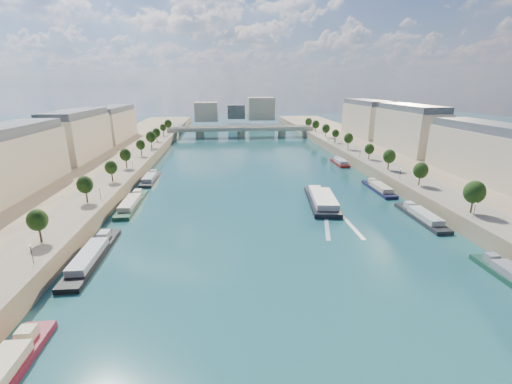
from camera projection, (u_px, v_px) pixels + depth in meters
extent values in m
plane|color=#0C2F38|center=(259.00, 184.00, 141.18)|extent=(700.00, 700.00, 0.00)
cube|color=#9E8460|center=(76.00, 183.00, 133.95)|extent=(44.00, 520.00, 5.00)
cube|color=#9E8460|center=(425.00, 174.00, 146.92)|extent=(44.00, 520.00, 5.00)
cube|color=gray|center=(115.00, 176.00, 134.53)|extent=(14.00, 520.00, 0.10)
cube|color=gray|center=(392.00, 169.00, 144.81)|extent=(14.00, 520.00, 0.10)
cylinder|color=#382B1E|center=(48.00, 231.00, 79.07)|extent=(0.50, 0.50, 3.82)
ellipsoid|color=black|center=(45.00, 217.00, 78.00)|extent=(4.80, 4.80, 5.52)
cylinder|color=#382B1E|center=(87.00, 198.00, 101.87)|extent=(0.50, 0.50, 3.82)
ellipsoid|color=black|center=(85.00, 187.00, 100.79)|extent=(4.80, 4.80, 5.52)
cylinder|color=#382B1E|center=(112.00, 178.00, 124.66)|extent=(0.50, 0.50, 3.82)
ellipsoid|color=black|center=(110.00, 168.00, 123.58)|extent=(4.80, 4.80, 5.52)
cylinder|color=#382B1E|center=(129.00, 163.00, 147.45)|extent=(0.50, 0.50, 3.82)
ellipsoid|color=black|center=(128.00, 155.00, 146.37)|extent=(4.80, 4.80, 5.52)
cylinder|color=#382B1E|center=(141.00, 153.00, 170.24)|extent=(0.50, 0.50, 3.82)
ellipsoid|color=black|center=(141.00, 146.00, 169.16)|extent=(4.80, 4.80, 5.52)
cylinder|color=#382B1E|center=(151.00, 145.00, 193.03)|extent=(0.50, 0.50, 3.82)
ellipsoid|color=black|center=(150.00, 138.00, 191.95)|extent=(4.80, 4.80, 5.52)
cylinder|color=#382B1E|center=(158.00, 138.00, 215.82)|extent=(0.50, 0.50, 3.82)
ellipsoid|color=black|center=(158.00, 133.00, 214.75)|extent=(4.80, 4.80, 5.52)
cylinder|color=#382B1E|center=(164.00, 133.00, 238.62)|extent=(0.50, 0.50, 3.82)
ellipsoid|color=black|center=(164.00, 128.00, 237.54)|extent=(4.80, 4.80, 5.52)
cylinder|color=#382B1E|center=(169.00, 129.00, 261.41)|extent=(0.50, 0.50, 3.82)
ellipsoid|color=black|center=(169.00, 124.00, 260.33)|extent=(4.80, 4.80, 5.52)
cylinder|color=#382B1E|center=(470.00, 205.00, 96.58)|extent=(0.50, 0.50, 3.82)
ellipsoid|color=black|center=(473.00, 193.00, 95.51)|extent=(4.80, 4.80, 5.52)
cylinder|color=#382B1E|center=(423.00, 182.00, 119.38)|extent=(0.50, 0.50, 3.82)
ellipsoid|color=black|center=(424.00, 172.00, 118.30)|extent=(4.80, 4.80, 5.52)
cylinder|color=#382B1E|center=(391.00, 166.00, 142.17)|extent=(0.50, 0.50, 3.82)
ellipsoid|color=black|center=(392.00, 158.00, 141.09)|extent=(4.80, 4.80, 5.52)
cylinder|color=#382B1E|center=(367.00, 155.00, 164.96)|extent=(0.50, 0.50, 3.82)
ellipsoid|color=black|center=(368.00, 148.00, 163.88)|extent=(4.80, 4.80, 5.52)
cylinder|color=#382B1E|center=(350.00, 146.00, 187.75)|extent=(0.50, 0.50, 3.82)
ellipsoid|color=black|center=(350.00, 140.00, 186.67)|extent=(4.80, 4.80, 5.52)
cylinder|color=#382B1E|center=(336.00, 140.00, 210.54)|extent=(0.50, 0.50, 3.82)
ellipsoid|color=black|center=(336.00, 134.00, 209.46)|extent=(4.80, 4.80, 5.52)
cylinder|color=#382B1E|center=(325.00, 134.00, 233.33)|extent=(0.50, 0.50, 3.82)
ellipsoid|color=black|center=(325.00, 129.00, 232.26)|extent=(4.80, 4.80, 5.52)
cylinder|color=#382B1E|center=(316.00, 130.00, 256.13)|extent=(0.50, 0.50, 3.82)
ellipsoid|color=black|center=(316.00, 125.00, 255.05)|extent=(4.80, 4.80, 5.52)
cylinder|color=#382B1E|center=(308.00, 126.00, 278.92)|extent=(0.50, 0.50, 3.82)
ellipsoid|color=black|center=(308.00, 122.00, 277.84)|extent=(4.80, 4.80, 5.52)
cylinder|color=black|center=(32.00, 255.00, 67.88)|extent=(0.14, 0.14, 4.00)
sphere|color=#FFE5B2|center=(30.00, 245.00, 67.25)|extent=(0.36, 0.36, 0.36)
cylinder|color=black|center=(100.00, 194.00, 105.86)|extent=(0.14, 0.14, 4.00)
sphere|color=#FFE5B2|center=(99.00, 187.00, 105.23)|extent=(0.36, 0.36, 0.36)
cylinder|color=black|center=(132.00, 165.00, 143.85)|extent=(0.14, 0.14, 4.00)
sphere|color=#FFE5B2|center=(132.00, 160.00, 143.22)|extent=(0.36, 0.36, 0.36)
cylinder|color=black|center=(151.00, 148.00, 181.84)|extent=(0.14, 0.14, 4.00)
sphere|color=#FFE5B2|center=(151.00, 144.00, 181.21)|extent=(0.36, 0.36, 0.36)
cylinder|color=black|center=(163.00, 137.00, 219.82)|extent=(0.14, 0.14, 4.00)
sphere|color=#FFE5B2|center=(163.00, 134.00, 219.19)|extent=(0.36, 0.36, 0.36)
cylinder|color=black|center=(474.00, 211.00, 91.58)|extent=(0.14, 0.14, 4.00)
sphere|color=#FFE5B2|center=(476.00, 203.00, 90.95)|extent=(0.36, 0.36, 0.36)
cylinder|color=black|center=(400.00, 174.00, 129.57)|extent=(0.14, 0.14, 4.00)
sphere|color=#FFE5B2|center=(401.00, 168.00, 128.94)|extent=(0.36, 0.36, 0.36)
cylinder|color=black|center=(360.00, 154.00, 167.56)|extent=(0.14, 0.14, 4.00)
sphere|color=#FFE5B2|center=(360.00, 149.00, 166.93)|extent=(0.36, 0.36, 0.36)
cylinder|color=black|center=(334.00, 141.00, 205.54)|extent=(0.14, 0.14, 4.00)
sphere|color=#FFE5B2|center=(335.00, 137.00, 204.91)|extent=(0.36, 0.36, 0.36)
cylinder|color=black|center=(317.00, 132.00, 243.53)|extent=(0.14, 0.14, 4.00)
sphere|color=#FFE5B2|center=(317.00, 129.00, 242.90)|extent=(0.36, 0.36, 0.36)
cube|color=#BBA890|center=(8.00, 162.00, 112.88)|extent=(16.00, 52.00, 20.00)
cube|color=#474C54|center=(0.00, 126.00, 109.40)|extent=(14.72, 50.44, 3.20)
cube|color=#BBA890|center=(78.00, 136.00, 167.96)|extent=(16.00, 52.00, 20.00)
cube|color=#474C54|center=(75.00, 112.00, 164.48)|extent=(14.72, 50.44, 3.20)
cube|color=#BBA890|center=(114.00, 124.00, 223.04)|extent=(16.00, 52.00, 20.00)
cube|color=#474C54|center=(112.00, 105.00, 219.56)|extent=(14.72, 50.44, 3.20)
cube|color=#BBA890|center=(489.00, 152.00, 128.20)|extent=(16.00, 52.00, 20.00)
cube|color=#474C54|center=(495.00, 121.00, 124.72)|extent=(14.72, 50.44, 3.20)
cube|color=#BBA890|center=(408.00, 132.00, 183.28)|extent=(16.00, 52.00, 20.00)
cube|color=#474C54|center=(411.00, 110.00, 179.80)|extent=(14.72, 50.44, 3.20)
cube|color=#BBA890|center=(365.00, 121.00, 238.36)|extent=(16.00, 52.00, 20.00)
cube|color=#474C54|center=(367.00, 104.00, 234.88)|extent=(14.72, 50.44, 3.20)
cube|color=#BBA890|center=(206.00, 112.00, 333.71)|extent=(22.00, 18.00, 18.00)
cube|color=#BBA890|center=(261.00, 109.00, 347.56)|extent=(26.00, 20.00, 22.00)
cube|color=#474C54|center=(236.00, 112.00, 360.75)|extent=(18.00, 16.00, 14.00)
cube|color=#C1B79E|center=(241.00, 129.00, 266.05)|extent=(112.00, 11.00, 2.20)
cube|color=#C1B79E|center=(242.00, 128.00, 260.85)|extent=(112.00, 0.80, 0.90)
cube|color=#C1B79E|center=(241.00, 126.00, 270.34)|extent=(112.00, 0.80, 0.90)
cylinder|color=#C1B79E|center=(200.00, 134.00, 264.27)|extent=(6.40, 6.40, 5.00)
cylinder|color=#C1B79E|center=(241.00, 134.00, 267.16)|extent=(6.40, 6.40, 5.00)
cylinder|color=#C1B79E|center=(282.00, 133.00, 270.04)|extent=(6.40, 6.40, 5.00)
cube|color=#C1B79E|center=(174.00, 135.00, 262.47)|extent=(6.00, 12.00, 5.00)
cube|color=#C1B79E|center=(307.00, 133.00, 271.84)|extent=(6.00, 12.00, 5.00)
cube|color=black|center=(321.00, 202.00, 118.65)|extent=(12.29, 30.94, 2.15)
cube|color=silver|center=(324.00, 198.00, 115.75)|extent=(9.44, 20.29, 1.93)
cube|color=silver|center=(315.00, 189.00, 126.63)|extent=(4.72, 4.12, 1.80)
cube|color=silver|center=(326.00, 222.00, 102.35)|extent=(7.53, 25.50, 0.04)
cube|color=silver|center=(347.00, 221.00, 102.93)|extent=(1.28, 26.00, 0.04)
cube|color=maroon|center=(6.00, 374.00, 48.19)|extent=(5.00, 20.57, 1.80)
cube|color=beige|center=(27.00, 333.00, 53.51)|extent=(2.50, 2.47, 1.80)
cube|color=black|center=(93.00, 257.00, 80.82)|extent=(5.00, 29.37, 1.80)
cube|color=#A5A9B0|center=(88.00, 256.00, 78.08)|extent=(4.10, 16.15, 1.60)
cube|color=#A5A9B0|center=(104.00, 235.00, 88.65)|extent=(2.50, 3.52, 1.80)
cube|color=#1A422D|center=(132.00, 205.00, 116.11)|extent=(5.00, 28.03, 1.80)
cube|color=beige|center=(130.00, 202.00, 113.47)|extent=(4.10, 15.42, 1.60)
cube|color=beige|center=(137.00, 192.00, 123.56)|extent=(2.50, 3.36, 1.80)
cube|color=#29292C|center=(151.00, 180.00, 146.37)|extent=(5.00, 23.24, 1.80)
cube|color=#97969E|center=(150.00, 177.00, 144.09)|extent=(4.10, 12.78, 1.60)
cube|color=#97969E|center=(153.00, 172.00, 152.45)|extent=(2.50, 2.79, 1.80)
cube|color=#1B4333|center=(509.00, 278.00, 72.33)|extent=(5.00, 18.10, 1.80)
cube|color=gray|center=(492.00, 258.00, 76.94)|extent=(2.50, 2.17, 1.80)
cube|color=#252527|center=(421.00, 218.00, 104.45)|extent=(5.00, 24.12, 1.80)
cube|color=silver|center=(425.00, 215.00, 102.10)|extent=(4.10, 13.26, 1.60)
cube|color=silver|center=(409.00, 205.00, 110.78)|extent=(2.50, 2.89, 1.80)
cube|color=#191A38|center=(379.00, 190.00, 132.62)|extent=(5.00, 22.10, 1.80)
cube|color=beige|center=(381.00, 187.00, 130.43)|extent=(4.10, 12.15, 1.60)
cube|color=beige|center=(372.00, 181.00, 138.38)|extent=(2.50, 2.65, 1.80)
cube|color=maroon|center=(340.00, 164.00, 176.52)|extent=(5.00, 17.82, 1.80)
cube|color=#B1B7BE|center=(341.00, 161.00, 174.65)|extent=(4.10, 9.80, 1.60)
cube|color=#B1B7BE|center=(337.00, 158.00, 181.05)|extent=(2.50, 2.14, 1.80)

